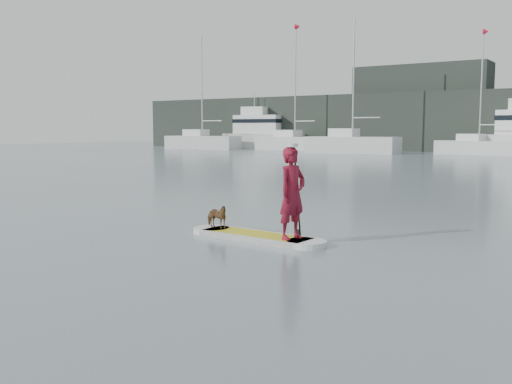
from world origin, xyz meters
The scene contains 12 objects.
ground centered at (0.00, 0.00, 0.00)m, with size 140.00×140.00×0.00m, color slate.
paddleboard centered at (2.70, 3.02, 0.06)m, with size 3.29×0.97×0.12m.
paddler centered at (3.61, 2.96, 1.04)m, with size 0.67×0.44×1.83m, color maroon.
white_cap centered at (3.61, 2.96, 1.99)m, with size 0.22×0.22×0.07m, color silver.
dog centered at (1.60, 3.10, 0.38)m, with size 0.29×0.63×0.53m, color #53371C.
paddle centered at (3.54, 3.27, 0.80)m, with size 0.10×0.30×2.00m.
sailboat_a centered at (-32.03, 44.37, 0.89)m, with size 8.95×3.53×12.68m.
sailboat_b centered at (-21.29, 46.84, 0.92)m, with size 9.10×3.35×13.26m.
sailboat_c centered at (-13.06, 43.33, 0.92)m, with size 8.76×3.17×12.46m.
sailboat_d centered at (-2.29, 46.42, 0.78)m, with size 7.72×3.67×10.94m.
motor_yacht_b centered at (-26.84, 49.11, 1.80)m, with size 10.12×4.99×6.39m.
shore_building_west centered at (-10.00, 54.00, 4.50)m, with size 14.00×4.00×9.00m, color black.
Camera 1 is at (9.20, -6.81, 2.31)m, focal length 40.00 mm.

